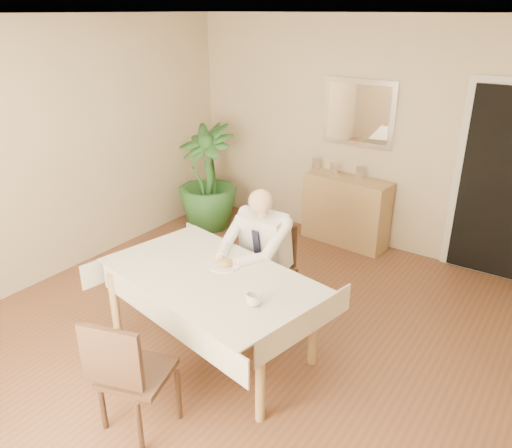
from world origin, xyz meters
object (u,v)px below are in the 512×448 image
Objects in this scene: chair_near at (128,371)px; chair_far at (272,262)px; potted_palm at (207,178)px; sideboard at (346,211)px; coffee_mug at (254,300)px; seated_man at (254,253)px; dining_table at (211,284)px.

chair_far is at bearing 74.63° from chair_near.
potted_palm is (-1.74, 1.16, 0.19)m from chair_far.
chair_far is 0.83× the size of sideboard.
chair_far is 7.83× the size of coffee_mug.
seated_man reaches higher than sideboard.
sideboard is at bearing 18.72° from potted_palm.
sideboard is at bearing 102.26° from dining_table.
seated_man reaches higher than coffee_mug.
coffee_mug is at bearing 42.03° from chair_near.
seated_man is 2.03m from sideboard.
chair_far is at bearing 116.65° from coffee_mug.
potted_palm reaches higher than sideboard.
potted_palm is at bearing 153.77° from chair_far.
chair_near is at bearing -120.38° from coffee_mug.
seated_man is at bearing 100.85° from dining_table.
sideboard is at bearing 91.83° from seated_man.
sideboard is 0.77× the size of potted_palm.
dining_table is 17.35× the size of coffee_mug.
seated_man is at bearing -82.50° from chair_far.
potted_palm is (-1.67, -0.57, 0.26)m from sideboard.
chair_far reaches higher than dining_table.
potted_palm is (-1.74, 2.04, -0.00)m from dining_table.
seated_man is 11.36× the size of coffee_mug.
sideboard reaches higher than dining_table.
chair_near reaches higher than coffee_mug.
chair_far is at bearing -33.73° from potted_palm.
sideboard is (-0.13, 3.54, -0.08)m from chair_near.
chair_far is at bearing 100.85° from dining_table.
chair_near is 0.66× the size of potted_palm.
seated_man is at bearing 124.62° from coffee_mug.
chair_far is 0.64× the size of potted_palm.
dining_table is 2.16× the size of chair_near.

